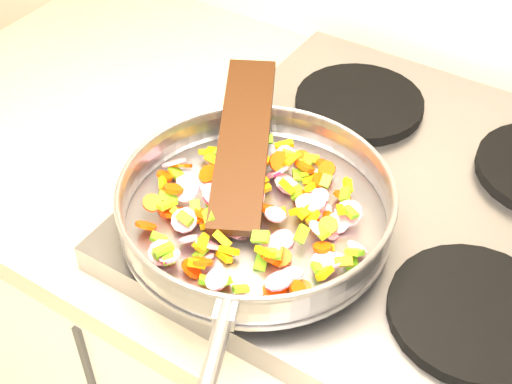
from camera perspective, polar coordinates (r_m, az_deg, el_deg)
The scene contains 7 objects.
cooktop at distance 0.95m, azimuth 11.83°, elevation -1.20°, with size 0.60×0.60×0.04m, color #939399.
grate_fl at distance 0.88m, azimuth 0.14°, elevation -1.83°, with size 0.19×0.19×0.02m, color black.
grate_fr at distance 0.82m, azimuth 17.09°, elevation -9.22°, with size 0.19×0.19×0.02m, color black.
grate_bl at distance 1.08m, azimuth 8.26°, elevation 7.07°, with size 0.19×0.19×0.02m, color black.
saute_pan at distance 0.84m, azimuth -0.03°, elevation -0.99°, with size 0.37×0.51×0.06m.
vegetable_heap at distance 0.85m, azimuth -0.45°, elevation -1.41°, with size 0.30×0.27×0.05m.
wooden_spatula at distance 0.90m, azimuth -1.00°, elevation 4.12°, with size 0.28×0.06×0.01m, color black.
Camera 1 is at (-0.50, 1.00, 1.57)m, focal length 50.00 mm.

